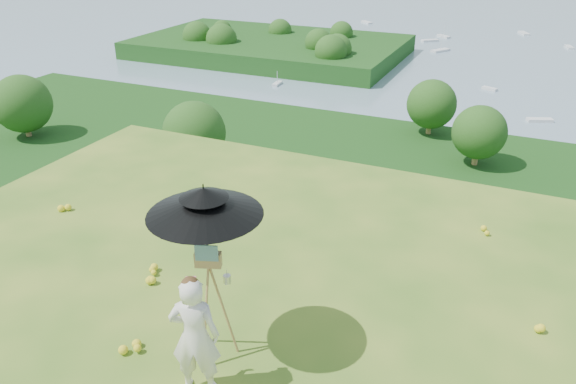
% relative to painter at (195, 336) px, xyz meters
% --- Properties ---
extents(ground, '(14.00, 14.00, 0.00)m').
position_rel_painter_xyz_m(ground, '(0.14, 0.39, -0.80)').
color(ground, '#3B6D1F').
rests_on(ground, ground).
extents(forest_slope, '(140.00, 56.00, 22.00)m').
position_rel_painter_xyz_m(forest_slope, '(0.14, 35.39, -29.80)').
color(forest_slope, '#153A0F').
rests_on(forest_slope, bay_water).
extents(shoreline_tier, '(170.00, 28.00, 8.00)m').
position_rel_painter_xyz_m(shoreline_tier, '(0.14, 75.39, -36.80)').
color(shoreline_tier, gray).
rests_on(shoreline_tier, bay_water).
extents(bay_water, '(700.00, 700.00, 0.00)m').
position_rel_painter_xyz_m(bay_water, '(0.14, 240.39, -34.80)').
color(bay_water, '#7492A5').
rests_on(bay_water, ground).
extents(peninsula, '(90.00, 60.00, 12.00)m').
position_rel_painter_xyz_m(peninsula, '(-74.86, 155.39, -29.80)').
color(peninsula, '#153A0F').
rests_on(peninsula, bay_water).
extents(slope_trees, '(110.00, 50.00, 6.00)m').
position_rel_painter_xyz_m(slope_trees, '(0.14, 35.39, -15.80)').
color(slope_trees, '#274B16').
rests_on(slope_trees, forest_slope).
extents(harbor_town, '(110.00, 22.00, 5.00)m').
position_rel_painter_xyz_m(harbor_town, '(0.14, 75.39, -30.30)').
color(harbor_town, silver).
rests_on(harbor_town, shoreline_tier).
extents(moored_boats, '(140.00, 140.00, 0.70)m').
position_rel_painter_xyz_m(moored_boats, '(-12.36, 161.39, -34.45)').
color(moored_boats, silver).
rests_on(moored_boats, bay_water).
extents(wildflowers, '(10.00, 10.50, 0.12)m').
position_rel_painter_xyz_m(wildflowers, '(0.14, 0.64, -0.74)').
color(wildflowers, yellow).
rests_on(wildflowers, ground).
extents(painter, '(0.68, 0.56, 1.60)m').
position_rel_painter_xyz_m(painter, '(0.00, 0.00, 0.00)').
color(painter, white).
rests_on(painter, ground).
extents(field_easel, '(0.82, 0.82, 1.69)m').
position_rel_painter_xyz_m(field_easel, '(-0.14, 0.60, 0.04)').
color(field_easel, '#AE8449').
rests_on(field_easel, ground).
extents(sun_umbrella, '(1.78, 1.78, 1.05)m').
position_rel_painter_xyz_m(sun_umbrella, '(-0.15, 0.62, 1.11)').
color(sun_umbrella, black).
rests_on(sun_umbrella, field_easel).
extents(painter_cap, '(0.29, 0.31, 0.10)m').
position_rel_painter_xyz_m(painter_cap, '(0.00, 0.00, 0.76)').
color(painter_cap, '#DA7A77').
rests_on(painter_cap, painter).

